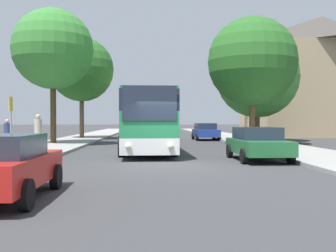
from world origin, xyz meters
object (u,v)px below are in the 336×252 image
Objects in this scene: bus_rear at (150,120)px; bus_stop_sign at (11,119)px; tree_left_near at (53,49)px; tree_right_near at (252,62)px; bus_front at (146,121)px; tree_right_mid at (257,77)px; parked_car_right_near at (258,143)px; tree_left_far at (82,70)px; bus_middle at (145,120)px; pedestrian_waiting_far at (7,134)px; parked_car_right_far at (206,131)px; pedestrian_waiting_near at (38,133)px.

bus_rear reaches higher than bus_stop_sign.
tree_right_near is at bearing -2.08° from tree_left_near.
bus_front is 1.34× the size of tree_right_near.
tree_right_near reaches higher than bus_stop_sign.
tree_right_near is 5.06m from tree_right_mid.
tree_left_far reaches higher than parked_car_right_near.
bus_middle is 11.68m from tree_left_near.
pedestrian_waiting_far is 20.02m from tree_right_mid.
parked_car_right_far is at bearing -10.05° from tree_left_far.
pedestrian_waiting_near is 0.21× the size of tree_right_near.
pedestrian_waiting_far is at bearing 44.28° from parked_car_right_far.
bus_stop_sign is (-5.56, -18.65, 0.04)m from bus_middle.
pedestrian_waiting_far is (-1.50, 3.71, -0.82)m from bus_stop_sign.
bus_front is at bearing -144.61° from tree_right_near.
bus_stop_sign is at bearing -144.16° from tree_right_near.
bus_front is 2.78× the size of parked_car_right_near.
tree_left_far is at bearing 111.19° from bus_front.
tree_right_near reaches higher than tree_right_mid.
parked_car_right_far is at bearing -70.56° from bus_rear.
bus_front is 13.23m from parked_car_right_far.
tree_right_near is at bearing 33.35° from bus_front.
tree_right_near is at bearing 154.63° from pedestrian_waiting_near.
bus_middle is 13.31m from bus_rear.
pedestrian_waiting_far is (-2.07, 1.56, -0.14)m from pedestrian_waiting_near.
tree_left_far is 1.04× the size of tree_right_near.
tree_left_near is (-6.62, -21.88, 4.87)m from bus_rear.
bus_stop_sign is 16.82m from tree_right_near.
tree_left_far is at bearing 90.50° from bus_stop_sign.
parked_car_right_near is at bearing 107.67° from pedestrian_waiting_near.
parked_car_right_far is 0.47× the size of tree_right_near.
bus_rear is at bearing 79.41° from bus_stop_sign.
pedestrian_waiting_near is at bearing 52.61° from parked_car_right_far.
bus_middle is 6.12× the size of pedestrian_waiting_near.
bus_middle is 12.57m from tree_right_near.
bus_middle is at bearing 155.11° from tree_right_mid.
tree_left_near is at bearing -126.24° from bus_middle.
pedestrian_waiting_far is at bearing -21.62° from parked_car_right_near.
bus_middle is 2.77× the size of parked_car_right_far.
tree_left_far is 1.07× the size of tree_right_mid.
tree_right_mid is (1.66, 4.75, -0.50)m from tree_right_near.
bus_middle is at bearing 1.12° from tree_left_far.
parked_car_right_near is 16.41m from tree_right_mid.
tree_left_far is 16.14m from tree_right_near.
tree_right_mid is at bearing 45.88° from bus_front.
tree_right_near reaches higher than bus_rear.
bus_front reaches higher than pedestrian_waiting_far.
pedestrian_waiting_near is (-5.41, -29.80, -0.69)m from bus_rear.
bus_middle is 17.25m from pedestrian_waiting_near.
tree_right_mid is at bearing 164.62° from pedestrian_waiting_near.
parked_car_right_far is at bearing -92.52° from pedestrian_waiting_far.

